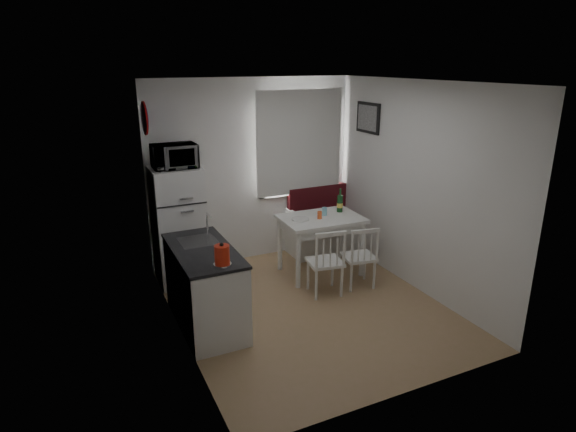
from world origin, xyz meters
name	(u,v)px	position (x,y,z in m)	size (l,w,h in m)	color
floor	(308,307)	(0.00, 0.00, 0.00)	(3.00, 3.50, 0.02)	#A48557
ceiling	(311,82)	(0.00, 0.00, 2.60)	(3.00, 3.50, 0.02)	white
wall_back	(253,171)	(0.00, 1.75, 1.30)	(3.00, 0.02, 2.60)	white
wall_front	(411,259)	(0.00, -1.75, 1.30)	(3.00, 0.02, 2.60)	white
wall_left	(175,221)	(-1.50, 0.00, 1.30)	(0.02, 3.50, 2.60)	white
wall_right	(417,188)	(1.50, 0.00, 1.30)	(0.02, 3.50, 2.60)	white
window	(298,146)	(0.70, 1.72, 1.62)	(1.22, 0.06, 1.47)	white
curtain	(300,143)	(0.70, 1.65, 1.68)	(1.35, 0.02, 1.50)	white
kitchen_counter	(205,286)	(-1.20, 0.16, 0.46)	(0.62, 1.32, 1.16)	white
wall_sign	(145,118)	(-1.47, 1.45, 2.15)	(0.40, 0.40, 0.03)	#192B99
picture_frame	(368,118)	(1.48, 1.10, 2.05)	(0.04, 0.52, 0.42)	black
bench	(332,229)	(1.19, 1.51, 0.33)	(1.39, 0.53, 0.99)	white
dining_table	(321,223)	(0.61, 0.82, 0.71)	(1.10, 0.79, 0.81)	white
chair_left	(329,256)	(0.36, 0.16, 0.54)	(0.47, 0.45, 0.47)	white
chair_right	(363,251)	(0.86, 0.16, 0.51)	(0.45, 0.44, 0.45)	white
fridge	(179,225)	(-1.18, 1.40, 0.77)	(0.61, 0.61, 1.54)	white
microwave	(174,156)	(-1.18, 1.35, 1.69)	(0.54, 0.36, 0.30)	white
kettle	(222,255)	(-1.15, -0.38, 1.02)	(0.18, 0.18, 0.24)	red
wine_bottle	(340,200)	(0.96, 0.92, 0.97)	(0.08, 0.08, 0.33)	#16461D
drinking_glass_orange	(320,215)	(0.56, 0.77, 0.86)	(0.06, 0.06, 0.10)	orange
drinking_glass_blue	(324,211)	(0.69, 0.87, 0.86)	(0.07, 0.07, 0.11)	#89D5E9
plate	(300,219)	(0.31, 0.84, 0.81)	(0.23, 0.23, 0.02)	white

